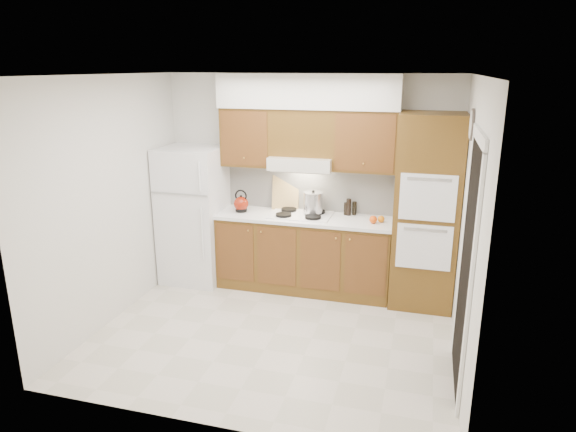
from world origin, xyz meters
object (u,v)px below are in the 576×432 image
object	(u,v)px
oven_cabinet	(426,212)
stock_pot	(313,203)
fridge	(194,215)
kettle	(241,204)

from	to	relation	value
oven_cabinet	stock_pot	bearing A→B (deg)	175.32
fridge	oven_cabinet	distance (m)	2.86
kettle	stock_pot	bearing A→B (deg)	-9.16
kettle	stock_pot	xyz separation A→B (m)	(0.89, 0.11, 0.05)
oven_cabinet	stock_pot	world-z (taller)	oven_cabinet
oven_cabinet	kettle	distance (m)	2.22
fridge	kettle	world-z (taller)	fridge
fridge	kettle	xyz separation A→B (m)	(0.63, 0.03, 0.18)
kettle	stock_pot	world-z (taller)	stock_pot
oven_cabinet	stock_pot	xyz separation A→B (m)	(-1.33, 0.11, -0.01)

